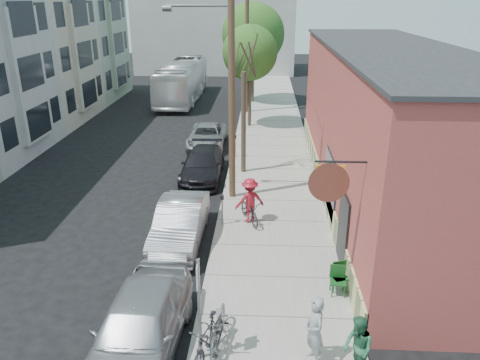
{
  "coord_description": "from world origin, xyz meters",
  "views": [
    {
      "loc": [
        3.8,
        -14.8,
        8.55
      ],
      "look_at": [
        2.87,
        2.92,
        1.5
      ],
      "focal_mm": 35.0,
      "sensor_mm": 36.0,
      "label": 1
    }
  ],
  "objects_px": {
    "parked_bike_a": "(208,341)",
    "car_1": "(180,223)",
    "patio_chair_a": "(338,281)",
    "sign_post": "(199,301)",
    "utility_pole_near": "(230,77)",
    "tree_bare": "(244,123)",
    "tree_leafy_mid": "(250,53)",
    "bus": "(182,81)",
    "patio_chair_b": "(340,277)",
    "parking_meter_far": "(235,142)",
    "car_2": "(203,165)",
    "cyclist": "(250,200)",
    "tree_leafy_far": "(253,34)",
    "parked_bike_b": "(218,326)",
    "car_0": "(140,326)",
    "patron_green": "(358,348)",
    "car_3": "(207,136)",
    "patron_grey": "(314,331)",
    "parking_meter_near": "(222,205)"
  },
  "relations": [
    {
      "from": "parked_bike_a",
      "to": "car_1",
      "type": "distance_m",
      "value": 6.42
    },
    {
      "from": "patio_chair_a",
      "to": "sign_post",
      "type": "bearing_deg",
      "value": -138.91
    },
    {
      "from": "utility_pole_near",
      "to": "tree_bare",
      "type": "bearing_deg",
      "value": 82.65
    },
    {
      "from": "tree_leafy_mid",
      "to": "bus",
      "type": "distance_m",
      "value": 11.2
    },
    {
      "from": "tree_bare",
      "to": "patio_chair_b",
      "type": "xyz_separation_m",
      "value": [
        3.38,
        -10.15,
        -2.07
      ]
    },
    {
      "from": "sign_post",
      "to": "parking_meter_far",
      "type": "bearing_deg",
      "value": 90.37
    },
    {
      "from": "tree_leafy_mid",
      "to": "car_2",
      "type": "relative_size",
      "value": 1.39
    },
    {
      "from": "cyclist",
      "to": "patio_chair_b",
      "type": "bearing_deg",
      "value": 101.45
    },
    {
      "from": "utility_pole_near",
      "to": "patio_chair_a",
      "type": "distance_m",
      "value": 9.43
    },
    {
      "from": "parked_bike_a",
      "to": "bus",
      "type": "height_order",
      "value": "bus"
    },
    {
      "from": "parking_meter_far",
      "to": "patio_chair_a",
      "type": "xyz_separation_m",
      "value": [
        3.85,
        -12.63,
        -0.39
      ]
    },
    {
      "from": "parking_meter_far",
      "to": "tree_leafy_far",
      "type": "bearing_deg",
      "value": 87.84
    },
    {
      "from": "cyclist",
      "to": "parked_bike_b",
      "type": "xyz_separation_m",
      "value": [
        -0.57,
        -7.03,
        -0.38
      ]
    },
    {
      "from": "patio_chair_a",
      "to": "car_0",
      "type": "bearing_deg",
      "value": -149.56
    },
    {
      "from": "tree_bare",
      "to": "parked_bike_b",
      "type": "xyz_separation_m",
      "value": [
        -0.06,
        -12.7,
        -1.98
      ]
    },
    {
      "from": "tree_bare",
      "to": "tree_leafy_mid",
      "type": "bearing_deg",
      "value": 90.0
    },
    {
      "from": "parking_meter_far",
      "to": "car_2",
      "type": "relative_size",
      "value": 0.26
    },
    {
      "from": "patron_green",
      "to": "car_3",
      "type": "relative_size",
      "value": 0.35
    },
    {
      "from": "patio_chair_a",
      "to": "patron_grey",
      "type": "distance_m",
      "value": 3.02
    },
    {
      "from": "parking_meter_near",
      "to": "bus",
      "type": "relative_size",
      "value": 0.1
    },
    {
      "from": "parked_bike_b",
      "to": "car_1",
      "type": "xyz_separation_m",
      "value": [
        -1.94,
        5.52,
        0.09
      ]
    },
    {
      "from": "tree_leafy_mid",
      "to": "parked_bike_a",
      "type": "bearing_deg",
      "value": -90.64
    },
    {
      "from": "parking_meter_near",
      "to": "patron_green",
      "type": "height_order",
      "value": "patron_green"
    },
    {
      "from": "parking_meter_far",
      "to": "parked_bike_b",
      "type": "distance_m",
      "value": 14.96
    },
    {
      "from": "parked_bike_b",
      "to": "car_2",
      "type": "xyz_separation_m",
      "value": [
        -1.94,
        12.04,
        0.02
      ]
    },
    {
      "from": "parking_meter_near",
      "to": "car_0",
      "type": "relative_size",
      "value": 0.25
    },
    {
      "from": "parked_bike_a",
      "to": "car_3",
      "type": "bearing_deg",
      "value": 112.55
    },
    {
      "from": "car_1",
      "to": "car_2",
      "type": "distance_m",
      "value": 6.52
    },
    {
      "from": "parked_bike_b",
      "to": "car_3",
      "type": "xyz_separation_m",
      "value": [
        -2.34,
        17.26,
        -0.04
      ]
    },
    {
      "from": "parking_meter_far",
      "to": "tree_bare",
      "type": "relative_size",
      "value": 0.25
    },
    {
      "from": "patio_chair_b",
      "to": "patron_green",
      "type": "distance_m",
      "value": 3.5
    },
    {
      "from": "parking_meter_far",
      "to": "car_2",
      "type": "distance_m",
      "value": 3.26
    },
    {
      "from": "car_0",
      "to": "tree_bare",
      "type": "bearing_deg",
      "value": 83.44
    },
    {
      "from": "patron_grey",
      "to": "parked_bike_a",
      "type": "height_order",
      "value": "patron_grey"
    },
    {
      "from": "sign_post",
      "to": "parked_bike_b",
      "type": "xyz_separation_m",
      "value": [
        0.39,
        0.52,
        -1.15
      ]
    },
    {
      "from": "tree_leafy_mid",
      "to": "patron_grey",
      "type": "xyz_separation_m",
      "value": [
        2.31,
        -22.21,
        -3.95
      ]
    },
    {
      "from": "utility_pole_near",
      "to": "patio_chair_a",
      "type": "relative_size",
      "value": 11.36
    },
    {
      "from": "tree_bare",
      "to": "car_2",
      "type": "bearing_deg",
      "value": -161.8
    },
    {
      "from": "parking_meter_far",
      "to": "utility_pole_near",
      "type": "bearing_deg",
      "value": -88.52
    },
    {
      "from": "tree_bare",
      "to": "tree_leafy_far",
      "type": "height_order",
      "value": "tree_leafy_far"
    },
    {
      "from": "parking_meter_far",
      "to": "cyclist",
      "type": "distance_m",
      "value": 7.99
    },
    {
      "from": "sign_post",
      "to": "patron_grey",
      "type": "distance_m",
      "value": 2.86
    },
    {
      "from": "car_0",
      "to": "car_3",
      "type": "distance_m",
      "value": 17.59
    },
    {
      "from": "parked_bike_b",
      "to": "parked_bike_a",
      "type": "bearing_deg",
      "value": -102.15
    },
    {
      "from": "cyclist",
      "to": "tree_leafy_mid",
      "type": "bearing_deg",
      "value": -109.26
    },
    {
      "from": "patron_grey",
      "to": "parked_bike_b",
      "type": "distance_m",
      "value": 2.45
    },
    {
      "from": "tree_leafy_mid",
      "to": "parked_bike_b",
      "type": "height_order",
      "value": "tree_leafy_mid"
    },
    {
      "from": "tree_bare",
      "to": "car_2",
      "type": "xyz_separation_m",
      "value": [
        -2.0,
        -0.66,
        -1.96
      ]
    },
    {
      "from": "tree_bare",
      "to": "car_2",
      "type": "distance_m",
      "value": 2.88
    },
    {
      "from": "parking_meter_far",
      "to": "car_0",
      "type": "bearing_deg",
      "value": -95.42
    }
  ]
}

